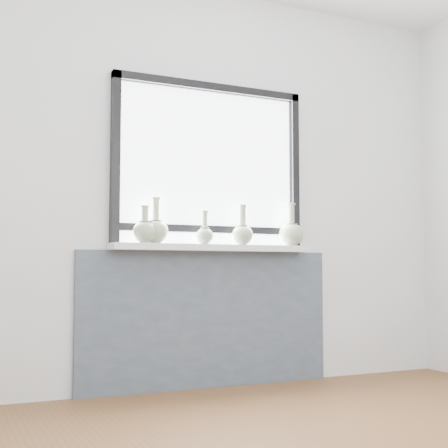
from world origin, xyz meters
name	(u,v)px	position (x,y,z in m)	size (l,w,h in m)	color
back_wall	(207,184)	(0.00, 1.81, 1.30)	(3.60, 0.02, 2.60)	silver
apron_panel	(209,319)	(0.00, 1.78, 0.43)	(1.70, 0.03, 0.86)	#505C69
windowsill	(213,248)	(0.00, 1.71, 0.88)	(1.32, 0.18, 0.04)	white
window	(210,161)	(0.00, 1.77, 1.44)	(1.30, 0.06, 1.05)	black
vase_a	(145,230)	(-0.46, 1.68, 0.98)	(0.15, 0.15, 0.23)	#A5B996
vase_b	(156,229)	(-0.39, 1.70, 0.98)	(0.16, 0.16, 0.28)	#A5B996
vase_c	(205,234)	(-0.07, 1.68, 0.96)	(0.11, 0.11, 0.21)	#A5B996
vase_d	(242,233)	(0.19, 1.68, 0.98)	(0.14, 0.14, 0.26)	#A5B996
vase_e	(291,233)	(0.56, 1.69, 0.99)	(0.17, 0.17, 0.29)	#A5B996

